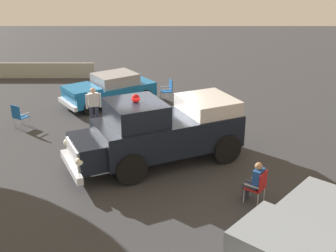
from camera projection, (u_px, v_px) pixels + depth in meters
name	position (u px, v px, depth m)	size (l,w,h in m)	color
ground_plane	(157.00, 156.00, 15.57)	(60.00, 60.00, 0.00)	#333335
vintage_fire_truck	(162.00, 130.00, 14.73)	(6.31, 4.53, 2.59)	black
classic_hot_rod	(109.00, 89.00, 20.70)	(4.64, 4.01, 1.46)	black
parked_pickup	(302.00, 250.00, 9.09)	(4.51, 4.80, 1.90)	black
lawn_chair_near_truck	(259.00, 185.00, 12.46)	(0.69, 0.68, 1.02)	#B7BABF
lawn_chair_by_car	(168.00, 88.00, 21.37)	(0.61, 0.61, 1.02)	#B7BABF
lawn_chair_spare	(18.00, 115.00, 17.87)	(0.67, 0.68, 1.02)	#B7BABF
spectator_seated	(255.00, 180.00, 12.49)	(0.65, 0.61, 1.29)	#383842
spectator_standing	(94.00, 104.00, 17.98)	(0.64, 0.36, 1.68)	#2D334C
background_fence	(16.00, 70.00, 25.17)	(9.16, 0.12, 0.90)	#A8A393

